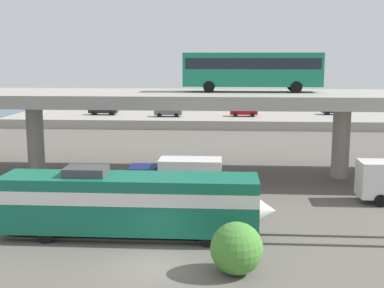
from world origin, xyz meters
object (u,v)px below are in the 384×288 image
Objects in this scene: parked_car_1 at (168,112)px; parked_car_2 at (243,111)px; parked_car_3 at (335,110)px; service_truck_west at (179,177)px; train_locomotive at (142,201)px; parked_car_0 at (103,110)px; transit_bus_on_overpass at (252,68)px.

parked_car_1 is 11.69m from parked_car_2.
parked_car_2 and parked_car_3 have the same top height.
parked_car_1 is at bearing -82.49° from service_truck_west.
train_locomotive reaches higher than parked_car_2.
train_locomotive is at bearing -98.51° from parked_car_2.
parked_car_0 is 10.80m from parked_car_1.
transit_bus_on_overpass is at bearing -90.84° from parked_car_2.
service_truck_west is at bearing 80.88° from train_locomotive.
train_locomotive is 51.09m from parked_car_2.
train_locomotive reaches higher than parked_car_3.
transit_bus_on_overpass is at bearing -124.21° from service_truck_west.
parked_car_2 is at bearing 89.16° from transit_bus_on_overpass.
parked_car_1 is (10.64, -1.86, -0.00)m from parked_car_0.
parked_car_2 is at bearing 12.83° from parked_car_3.
transit_bus_on_overpass is 35.20m from parked_car_1.
transit_bus_on_overpass reaches higher than parked_car_3.
parked_car_1 and parked_car_3 have the same top height.
parked_car_0 is 22.27m from parked_car_2.
parked_car_3 is at bearing 4.15° from parked_car_0.
parked_car_0 is 1.10× the size of parked_car_3.
train_locomotive is 58.30m from parked_car_3.
parked_car_2 is (6.22, 42.18, 0.49)m from service_truck_west.
service_truck_west is (-5.73, -8.42, -7.85)m from transit_bus_on_overpass.
train_locomotive is 2.34× the size of service_truck_west.
parked_car_2 is at bearing 5.83° from parked_car_1.
train_locomotive is 3.87× the size of parked_car_3.
service_truck_west reaches higher than parked_car_2.
parked_car_1 is (-11.13, 32.57, -7.36)m from transit_bus_on_overpass.
service_truck_west is 1.66× the size of parked_car_3.
train_locomotive is 49.50m from parked_car_1.
parked_car_0 is at bearing 122.31° from transit_bus_on_overpass.
train_locomotive is 8.47m from service_truck_west.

